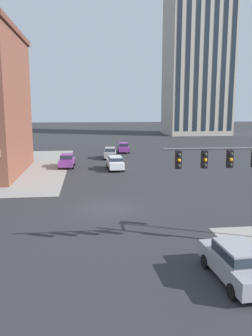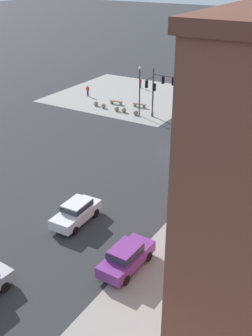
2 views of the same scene
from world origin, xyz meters
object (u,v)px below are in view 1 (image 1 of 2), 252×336
(car_main_southbound_near, at_px, (110,152))
(car_main_southbound_far, at_px, (67,160))
(car_cross_westbound, at_px, (124,147))
(car_cross_eastbound, at_px, (115,162))
(car_parked_curb, at_px, (237,261))
(traffic_signal_main, at_px, (248,173))

(car_main_southbound_near, bearing_deg, car_main_southbound_far, -131.17)
(car_main_southbound_near, height_order, car_cross_westbound, same)
(car_cross_eastbound, relative_size, car_parked_curb, 0.99)
(car_main_southbound_near, distance_m, car_main_southbound_far, 9.10)
(car_cross_eastbound, height_order, car_parked_curb, same)
(car_main_southbound_near, xyz_separation_m, car_parked_curb, (2.96, -37.23, 0.00))
(car_main_southbound_far, relative_size, car_cross_westbound, 0.99)
(car_cross_westbound, bearing_deg, car_main_southbound_near, -112.00)
(car_cross_eastbound, bearing_deg, traffic_signal_main, -78.33)
(car_main_southbound_far, xyz_separation_m, car_cross_eastbound, (5.97, -2.61, 0.00))
(car_main_southbound_far, bearing_deg, car_parked_curb, -73.57)
(traffic_signal_main, distance_m, car_cross_westbound, 40.68)
(traffic_signal_main, xyz_separation_m, car_cross_westbound, (-2.23, 40.50, -3.16))
(traffic_signal_main, bearing_deg, car_main_southbound_far, 112.24)
(traffic_signal_main, relative_size, car_main_southbound_far, 1.43)
(car_main_southbound_near, relative_size, car_main_southbound_far, 1.01)
(car_main_southbound_far, height_order, car_cross_eastbound, same)
(car_cross_westbound, relative_size, car_parked_curb, 1.00)
(car_main_southbound_far, height_order, car_cross_westbound, same)
(car_main_southbound_near, bearing_deg, car_parked_curb, -85.45)
(car_main_southbound_far, distance_m, car_cross_westbound, 16.22)
(car_cross_westbound, bearing_deg, traffic_signal_main, -86.85)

